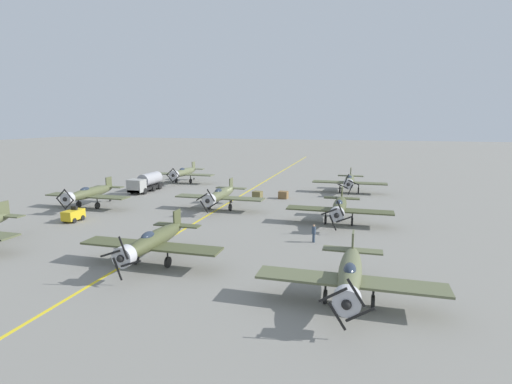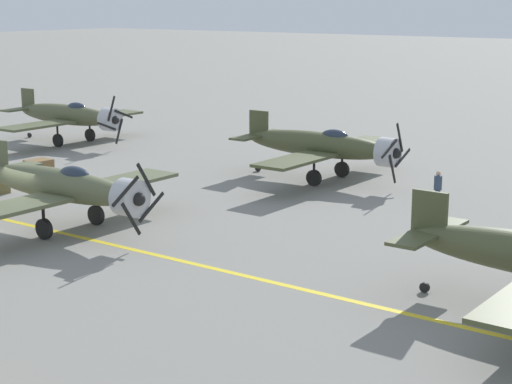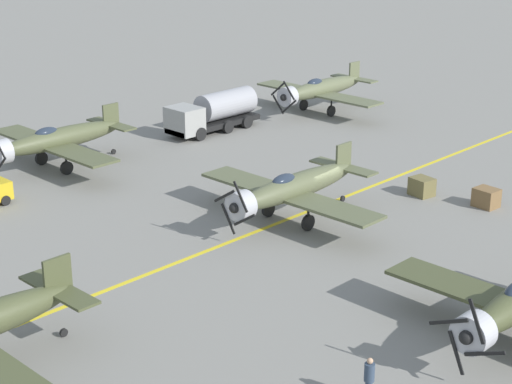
{
  "view_description": "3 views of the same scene",
  "coord_description": "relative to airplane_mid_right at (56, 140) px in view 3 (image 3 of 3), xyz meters",
  "views": [
    {
      "loc": [
        -18.9,
        51.75,
        11.81
      ],
      "look_at": [
        -5.17,
        1.74,
        2.5
      ],
      "focal_mm": 28.0,
      "sensor_mm": 36.0,
      "label": 1
    },
    {
      "loc": [
        24.13,
        31.0,
        10.01
      ],
      "look_at": [
        -4.38,
        10.01,
        2.04
      ],
      "focal_mm": 60.0,
      "sensor_mm": 36.0,
      "label": 2
    },
    {
      "loc": [
        -30.23,
        36.06,
        17.83
      ],
      "look_at": [
        -1.2,
        6.19,
        2.93
      ],
      "focal_mm": 60.0,
      "sensor_mm": 36.0,
      "label": 3
    }
  ],
  "objects": [
    {
      "name": "ground_plane",
      "position": [
        -17.32,
        -6.16,
        -2.01
      ],
      "size": [
        400.0,
        400.0,
        0.0
      ],
      "primitive_type": "plane",
      "color": "gray"
    },
    {
      "name": "taxiway_stripe",
      "position": [
        -17.32,
        -6.16,
        -2.01
      ],
      "size": [
        0.3,
        160.0,
        0.01
      ],
      "primitive_type": "cube",
      "color": "yellow",
      "rests_on": "ground"
    },
    {
      "name": "airplane_mid_right",
      "position": [
        0.0,
        0.0,
        0.0
      ],
      "size": [
        12.0,
        9.98,
        3.65
      ],
      "rotation": [
        0.0,
        0.0,
        -0.14
      ],
      "color": "#505537",
      "rests_on": "ground"
    },
    {
      "name": "airplane_near_right",
      "position": [
        -2.83,
        -23.8,
        0.0
      ],
      "size": [
        12.0,
        9.98,
        3.65
      ],
      "rotation": [
        0.0,
        0.0,
        0.01
      ],
      "color": "#5E6344",
      "rests_on": "ground"
    },
    {
      "name": "airplane_mid_center",
      "position": [
        -17.71,
        -3.71,
        0.0
      ],
      "size": [
        12.0,
        9.98,
        3.65
      ],
      "rotation": [
        0.0,
        0.0,
        0.11
      ],
      "color": "#585D3F",
      "rests_on": "ground"
    },
    {
      "name": "fuel_tanker",
      "position": [
        -0.69,
        -13.59,
        -0.5
      ],
      "size": [
        2.67,
        8.0,
        2.98
      ],
      "color": "black",
      "rests_on": "ground"
    },
    {
      "name": "ground_crew_walking",
      "position": [
        -31.68,
        7.65,
        -1.03
      ],
      "size": [
        0.39,
        0.39,
        1.79
      ],
      "color": "#334256",
      "rests_on": "ground"
    },
    {
      "name": "supply_crate_by_tanker",
      "position": [
        -20.49,
        -12.5,
        -1.45
      ],
      "size": [
        1.52,
        1.34,
        1.12
      ],
      "primitive_type": "cube",
      "rotation": [
        0.0,
        0.0,
        -0.18
      ],
      "color": "brown",
      "rests_on": "ground"
    },
    {
      "name": "supply_crate_mid_lane",
      "position": [
        -24.34,
        -13.47,
        -1.45
      ],
      "size": [
        1.45,
        1.24,
        1.13
      ],
      "primitive_type": "cube",
      "rotation": [
        0.0,
        0.0,
        -0.09
      ],
      "color": "brown",
      "rests_on": "ground"
    }
  ]
}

